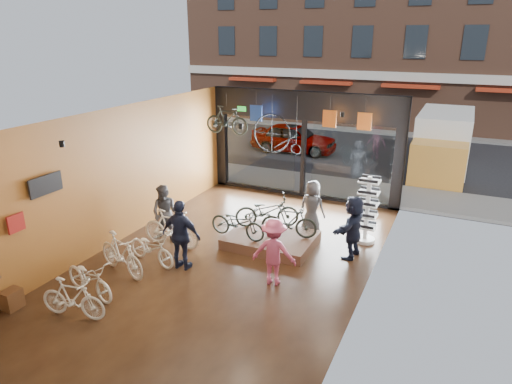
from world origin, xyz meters
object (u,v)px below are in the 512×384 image
Objects in this scene: street_car at (294,138)px; sunglasses_rack at (367,210)px; display_bike_right at (267,211)px; customer_1 at (165,213)px; floor_bike_2 at (89,278)px; floor_bike_4 at (152,248)px; customer_3 at (274,252)px; floor_bike_5 at (171,229)px; display_bike_mid at (289,221)px; display_platform at (271,240)px; display_bike_left at (238,223)px; customer_5 at (353,227)px; hung_bike at (227,120)px; customer_2 at (181,235)px; box_truck at (442,145)px; floor_bike_1 at (73,298)px; penny_farthing at (279,136)px; customer_4 at (312,207)px; floor_bike_3 at (121,254)px.

sunglasses_rack is (5.51, -9.00, 0.25)m from street_car.
customer_1 is at bearing 94.02° from display_bike_right.
floor_bike_2 is 1.89m from floor_bike_4.
floor_bike_5 is at bearing -18.70° from customer_3.
display_bike_mid is at bearing -160.44° from street_car.
floor_bike_2 reaches higher than display_platform.
display_platform is 1.11m from display_bike_left.
hung_bike is (-4.94, 2.29, 2.07)m from customer_5.
customer_3 is at bearing -125.74° from display_bike_left.
customer_3 is at bearing -174.74° from customer_2.
display_bike_mid reaches higher than display_platform.
display_platform is 0.80m from display_bike_mid.
floor_bike_2 is at bearing -39.81° from customer_5.
display_platform is at bearing -131.49° from hung_bike.
street_car reaches higher than display_bike_right.
box_truck is 2.65× the size of display_platform.
display_bike_right reaches higher than display_bike_mid.
customer_5 is (5.09, 1.22, 0.03)m from customer_1.
box_truck reaches higher than floor_bike_5.
floor_bike_1 is at bearing -179.26° from floor_bike_5.
sunglasses_rack is 1.20× the size of penny_farthing.
customer_1 is (-0.36, 0.26, 0.30)m from floor_bike_5.
floor_bike_1 is 5.81m from display_bike_mid.
floor_bike_5 reaches higher than display_platform.
customer_3 is 1.02× the size of customer_4.
floor_bike_2 is 6.47m from customer_4.
floor_bike_4 is 1.01m from customer_2.
customer_5 is 0.88× the size of sunglasses_rack.
display_platform is 1.30× the size of display_bike_right.
sunglasses_rack is (1.49, 3.24, 0.15)m from customer_3.
sunglasses_rack is at bearing -32.72° from floor_bike_3.
floor_bike_1 is at bearing -175.86° from hung_bike.
display_bike_left is 3.67m from sunglasses_rack.
box_truck is at bearing -100.56° from customer_4.
floor_bike_2 is 1.02× the size of customer_4.
customer_1 is at bearing -21.49° from customer_3.
floor_bike_1 is 4.48m from customer_3.
customer_4 is at bearing -22.25° from floor_bike_3.
sunglasses_rack is (5.09, 4.38, 0.45)m from floor_bike_3.
hung_bike reaches higher than floor_bike_1.
display_bike_left is 2.15m from customer_3.
sunglasses_rack reaches higher than customer_1.
street_car is at bearing 6.71° from display_bike_mid.
customer_5 is at bearing -73.40° from floor_bike_5.
floor_bike_1 is at bearing 137.24° from display_bike_mid.
customer_3 is 1.04× the size of hung_bike.
display_bike_left is 2.13m from customer_1.
display_bike_left is at bearing -87.35° from penny_farthing.
display_bike_mid is at bearing -60.11° from display_bike_left.
floor_bike_5 is at bearing 116.36° from display_bike_left.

